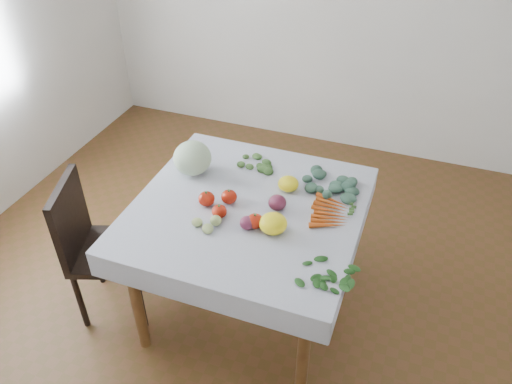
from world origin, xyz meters
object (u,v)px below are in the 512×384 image
Objects in this scene: table at (248,222)px; carrot_bunch at (330,212)px; chair at (94,241)px; heirloom_back at (288,184)px; cabbage at (192,158)px.

carrot_bunch is (0.40, 0.08, 0.12)m from table.
carrot_bunch is at bearing 15.72° from chair.
table is 9.26× the size of heirloom_back.
cabbage is (0.41, 0.43, 0.36)m from chair.
heirloom_back reaches higher than carrot_bunch.
cabbage is 1.90× the size of heirloom_back.
chair is (-0.79, -0.26, -0.16)m from table.
chair is at bearing -162.04° from table.
cabbage is at bearing -177.33° from heirloom_back.
heirloom_back is at bearing 2.67° from cabbage.
chair is 4.19× the size of cabbage.
heirloom_back is 0.28m from carrot_bunch.
chair is 1.09m from heirloom_back.
carrot_bunch is at bearing -7.19° from cabbage.
heirloom_back is at bearing 26.06° from chair.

